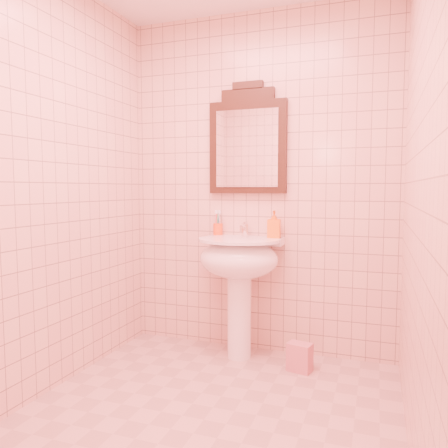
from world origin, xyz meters
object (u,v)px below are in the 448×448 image
at_px(towel, 300,357).
at_px(soap_dispenser, 274,224).
at_px(pedestal_sink, 239,267).
at_px(mirror, 248,142).
at_px(toothbrush_cup, 218,229).

bearing_deg(towel, soap_dispenser, 136.61).
distance_m(pedestal_sink, mirror, 0.92).
distance_m(toothbrush_cup, soap_dispenser, 0.45).
relative_size(pedestal_sink, toothbrush_cup, 5.25).
height_order(toothbrush_cup, soap_dispenser, soap_dispenser).
height_order(mirror, towel, mirror).
bearing_deg(mirror, toothbrush_cup, -174.79).
bearing_deg(soap_dispenser, mirror, 156.71).
xyz_separation_m(toothbrush_cup, soap_dispenser, (0.44, -0.05, 0.05)).
xyz_separation_m(mirror, towel, (0.45, -0.29, -1.46)).
bearing_deg(toothbrush_cup, towel, -21.40).
height_order(toothbrush_cup, towel, toothbrush_cup).
distance_m(mirror, towel, 1.56).
xyz_separation_m(mirror, soap_dispenser, (0.22, -0.07, -0.59)).
bearing_deg(mirror, pedestal_sink, -90.00).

